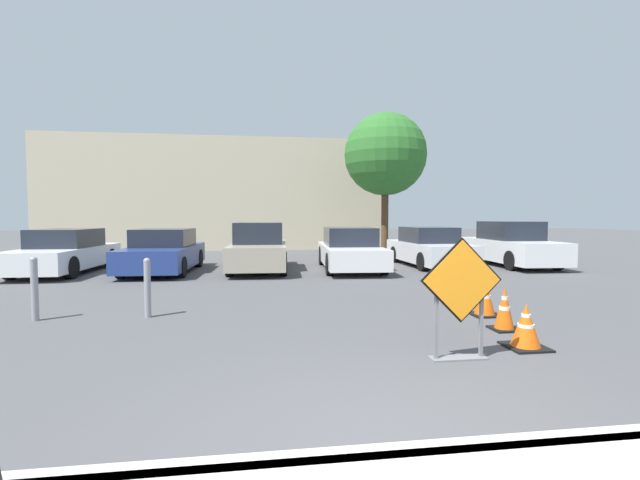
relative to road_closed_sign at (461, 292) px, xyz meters
name	(u,v)px	position (x,y,z in m)	size (l,w,h in m)	color
ground_plane	(292,275)	(-1.45, 7.93, -0.83)	(96.00, 96.00, 0.00)	#4C4C4F
curb_lip	(399,460)	(-1.45, -2.07, -0.76)	(24.82, 0.20, 0.14)	beige
road_closed_sign	(461,292)	(0.00, 0.00, 0.00)	(1.02, 0.20, 1.49)	black
traffic_cone_nearest	(526,327)	(1.08, 0.33, -0.55)	(0.51, 0.51, 0.59)	black
traffic_cone_second	(504,309)	(1.31, 1.21, -0.50)	(0.39, 0.39, 0.67)	black
traffic_cone_third	(485,297)	(1.51, 2.16, -0.51)	(0.47, 0.47, 0.66)	black
traffic_cone_fourth	(469,286)	(1.74, 3.17, -0.47)	(0.41, 0.41, 0.73)	black
traffic_cone_fifth	(457,279)	(1.94, 4.14, -0.47)	(0.48, 0.48, 0.73)	black
parked_car_nearest	(66,252)	(-8.42, 9.41, -0.20)	(1.89, 4.66, 1.36)	white
parked_car_second	(164,252)	(-5.43, 9.19, -0.20)	(2.01, 4.36, 1.36)	navy
parked_car_third	(259,248)	(-2.45, 9.22, -0.12)	(1.94, 4.57, 1.55)	#A39984
parked_car_fourth	(350,250)	(0.54, 9.04, -0.19)	(2.06, 4.71, 1.38)	white
parked_car_fifth	(429,248)	(3.52, 9.64, -0.19)	(1.83, 4.41, 1.38)	silver
parked_car_sixth	(511,245)	(6.51, 9.42, -0.11)	(1.94, 4.71, 1.58)	white
bollard_nearest	(147,286)	(-4.33, 2.83, -0.29)	(0.12, 0.12, 1.03)	gray
bollard_second	(34,287)	(-6.13, 2.83, -0.26)	(0.12, 0.12, 1.08)	gray
building_facade_backdrop	(222,196)	(-4.57, 20.11, 2.12)	(17.95, 5.00, 5.89)	beige
street_tree_behind_lot	(385,155)	(3.15, 13.86, 3.69)	(3.67, 3.67, 6.37)	#513823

